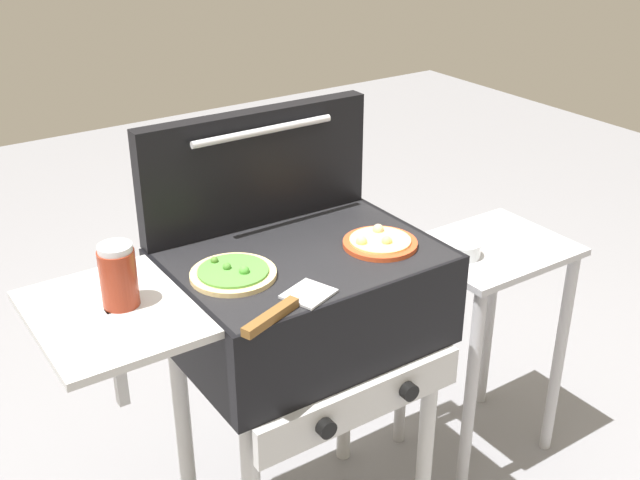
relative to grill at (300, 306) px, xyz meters
The scene contains 8 objects.
grill is the anchor object (origin of this frame).
grill_lid_open 0.37m from the grill, 86.33° to the left, with size 0.63×0.09×0.30m.
pizza_veggie 0.24m from the grill, behind, with size 0.20×0.20×0.03m.
pizza_cheese 0.25m from the grill, 20.09° to the right, with size 0.18×0.18×0.04m.
sauce_jar 0.49m from the grill, behind, with size 0.08×0.08×0.14m.
spatula 0.30m from the grill, 128.29° to the right, with size 0.26×0.14×0.02m.
prep_table 0.71m from the grill, ahead, with size 0.44×0.36×0.74m.
topping_bowl_near 0.55m from the grill, ahead, with size 0.10×0.10×0.04m.
Camera 1 is at (-0.90, -1.41, 1.75)m, focal length 43.71 mm.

